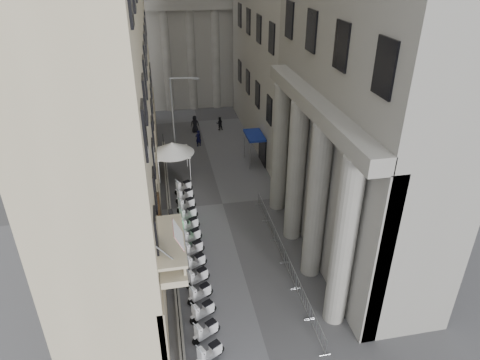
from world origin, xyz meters
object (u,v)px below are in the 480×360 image
object	(u,v)px
security_tent	(173,148)
pedestrian_a	(198,138)
street_lamp	(176,113)
pedestrian_b	(220,123)
info_kiosk	(172,224)

from	to	relation	value
security_tent	pedestrian_a	distance (m)	6.86
street_lamp	security_tent	bearing A→B (deg)	-93.99
pedestrian_b	security_tent	bearing A→B (deg)	64.15
street_lamp	pedestrian_a	size ratio (longest dim) A/B	4.66
street_lamp	info_kiosk	xyz separation A→B (m)	(-1.30, -12.45, -3.87)
security_tent	street_lamp	world-z (taller)	street_lamp
street_lamp	pedestrian_a	distance (m)	5.54
info_kiosk	pedestrian_a	size ratio (longest dim) A/B	1.14
security_tent	pedestrian_b	bearing A→B (deg)	60.53
info_kiosk	pedestrian_a	distance (m)	15.97
pedestrian_a	info_kiosk	bearing A→B (deg)	54.43
security_tent	info_kiosk	xyz separation A→B (m)	(-0.66, -9.60, -1.63)
security_tent	info_kiosk	distance (m)	9.76
pedestrian_b	pedestrian_a	bearing A→B (deg)	58.87
security_tent	info_kiosk	size ratio (longest dim) A/B	1.94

